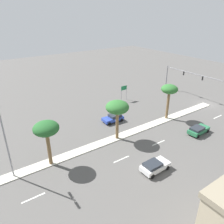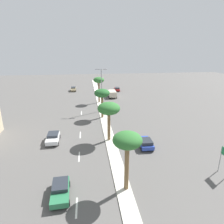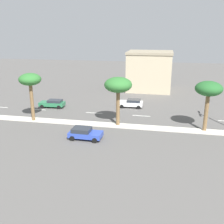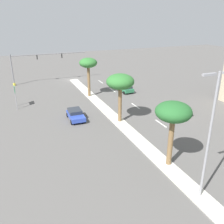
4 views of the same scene
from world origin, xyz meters
TOP-DOWN VIEW (x-y plane):
  - ground_plane at (0.00, 35.89)m, footprint 160.00×160.00m
  - lane_stripe_trailing at (-5.26, 4.00)m, footprint 0.20×2.80m
  - lane_stripe_outboard at (-5.26, 11.14)m, footprint 0.20×2.80m
  - lane_stripe_center at (-5.26, 21.06)m, footprint 0.20×2.80m
  - lane_stripe_leading at (-5.26, 28.77)m, footprint 0.20×2.80m
  - traffic_signal_gantry at (8.85, -0.14)m, footprint 16.21×0.53m
  - directional_road_sign at (13.06, 14.27)m, footprint 0.10×1.68m
  - palm_tree_center at (0.30, 13.20)m, footprint 3.19×3.19m
  - palm_tree_near at (-0.20, 25.91)m, footprint 3.80×3.80m
  - palm_tree_left at (-0.36, 37.69)m, footprint 3.48×3.48m
  - street_lamp_inboard at (-0.07, 42.68)m, footprint 2.90×0.24m
  - sedan_blue_right at (5.41, 22.72)m, footprint 2.20×4.13m
  - sedan_white_outboard at (-9.84, 26.58)m, footprint 2.16×4.17m
  - sedan_green_left at (-7.05, 13.09)m, footprint 2.23×4.40m

SIDE VIEW (x-z plane):
  - ground_plane at x=0.00m, z-range 0.00..0.00m
  - lane_stripe_trailing at x=-5.26m, z-range 0.00..0.01m
  - lane_stripe_outboard at x=-5.26m, z-range 0.00..0.01m
  - lane_stripe_center at x=-5.26m, z-range 0.00..0.01m
  - lane_stripe_leading at x=-5.26m, z-range 0.00..0.01m
  - sedan_green_left at x=-7.05m, z-range 0.06..1.42m
  - sedan_blue_right at x=5.41m, z-range 0.05..1.47m
  - sedan_white_outboard at x=-9.84m, z-range 0.06..1.49m
  - directional_road_sign at x=13.06m, z-range 0.86..4.50m
  - traffic_signal_gantry at x=8.85m, z-range 1.00..7.62m
  - palm_tree_left at x=-0.36m, z-range 2.32..8.97m
  - palm_tree_near at x=-0.20m, z-range 2.34..9.14m
  - palm_tree_center at x=0.30m, z-range 2.51..9.52m
  - street_lamp_inboard at x=-0.07m, z-range 0.98..11.54m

